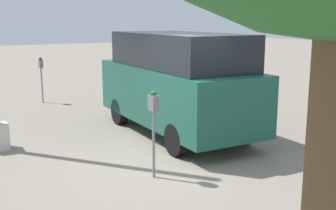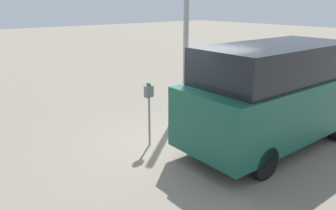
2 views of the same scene
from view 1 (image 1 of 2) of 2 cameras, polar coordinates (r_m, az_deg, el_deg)
name	(u,v)px [view 1 (image 1 of 2)]	position (r m, az deg, el deg)	size (l,w,h in m)	color
ground_plane	(160,163)	(8.04, -1.05, -7.91)	(80.00, 80.00, 0.00)	gray
parking_meter_near	(153,114)	(7.06, -1.99, -1.23)	(0.20, 0.11, 1.52)	gray
parking_meter_far	(41,69)	(14.22, -16.82, 4.64)	(0.20, 0.11, 1.48)	gray
parked_van	(177,81)	(9.82, 1.18, 3.24)	(4.81, 1.94, 2.37)	#195142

